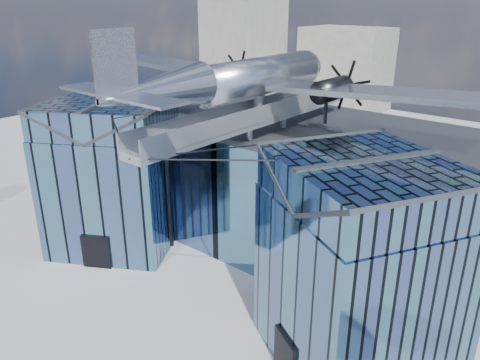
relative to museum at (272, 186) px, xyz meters
The scene contains 4 objects.
ground_plane 8.03m from the museum, 90.00° to the right, with size 120.00×120.00×0.00m, color gray.
museum is the anchor object (origin of this frame).
bg_towers 44.92m from the museum, 88.14° to the left, with size 77.00×24.50×26.00m.
tree_side_w 25.90m from the museum, behind, with size 3.66×3.66×4.72m.
Camera 1 is at (19.09, -20.98, 18.99)m, focal length 35.00 mm.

